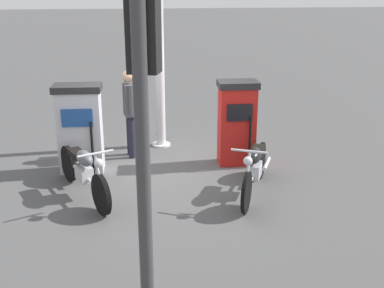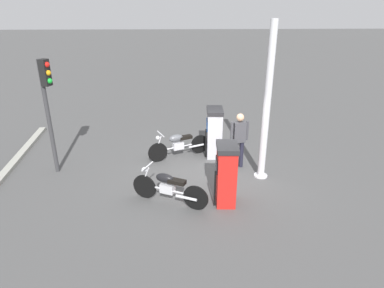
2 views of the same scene
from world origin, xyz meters
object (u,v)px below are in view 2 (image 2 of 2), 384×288
Objects in this scene: fuel_pump_near at (214,132)px; motorcycle_near_pump at (179,145)px; fuel_pump_far at (226,174)px; roadside_traffic_light at (47,97)px; motorcycle_far_pump at (168,187)px; canopy_support_pole at (267,107)px; attendant_person at (239,137)px.

fuel_pump_near reaches higher than motorcycle_near_pump.
roadside_traffic_light is (4.83, -1.91, 1.51)m from fuel_pump_far.
fuel_pump_far is 0.80× the size of motorcycle_near_pump.
fuel_pump_far is at bearing 179.05° from motorcycle_far_pump.
roadside_traffic_light reaches higher than motorcycle_near_pump.
motorcycle_far_pump is (0.28, 2.77, 0.03)m from motorcycle_near_pump.
roadside_traffic_light is (3.37, -1.89, 1.85)m from motorcycle_far_pump.
canopy_support_pole is at bearing -153.68° from motorcycle_far_pump.
roadside_traffic_light is at bearing -21.56° from fuel_pump_far.
attendant_person is (-1.85, 0.78, 0.56)m from motorcycle_near_pump.
fuel_pump_far is at bearing 90.00° from fuel_pump_near.
fuel_pump_near reaches higher than motorcycle_far_pump.
motorcycle_far_pump is (1.46, 2.90, -0.35)m from fuel_pump_near.
fuel_pump_near is 0.84× the size of motorcycle_far_pump.
motorcycle_far_pump is 0.57× the size of roadside_traffic_light.
motorcycle_near_pump is 0.59× the size of roadside_traffic_light.
fuel_pump_near is 3.27m from motorcycle_far_pump.
attendant_person is at bearing -136.92° from motorcycle_far_pump.
fuel_pump_near is 2.39m from canopy_support_pole.
attendant_person reaches higher than motorcycle_far_pump.
fuel_pump_near is 0.93× the size of attendant_person.
attendant_person is 5.65m from roadside_traffic_light.
attendant_person is at bearing 157.08° from motorcycle_near_pump.
motorcycle_near_pump is at bearing -95.69° from motorcycle_far_pump.
motorcycle_near_pump is 2.78m from motorcycle_far_pump.
fuel_pump_near is 2.92m from fuel_pump_far.
canopy_support_pole is at bearing 128.74° from fuel_pump_near.
fuel_pump_far is 3.06m from motorcycle_near_pump.
fuel_pump_far is 0.37× the size of canopy_support_pole.
fuel_pump_far is at bearing 71.78° from attendant_person.
motorcycle_far_pump is 3.45m from canopy_support_pole.
motorcycle_far_pump is 4.28m from roadside_traffic_light.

